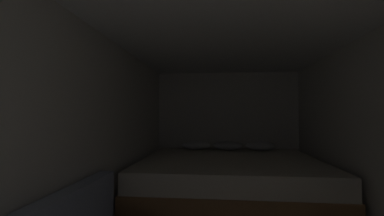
{
  "coord_description": "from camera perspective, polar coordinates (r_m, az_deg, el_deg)",
  "views": [
    {
      "loc": [
        -0.14,
        -0.65,
        1.28
      ],
      "look_at": [
        -0.45,
        2.34,
        1.37
      ],
      "focal_mm": 24.38,
      "sensor_mm": 36.0,
      "label": 1
    }
  ],
  "objects": [
    {
      "name": "wall_left",
      "position": [
        2.56,
        -20.0,
        -7.34
      ],
      "size": [
        0.05,
        4.73,
        2.05
      ],
      "primitive_type": "cube",
      "color": "silver",
      "rests_on": "ground"
    },
    {
      "name": "wall_back",
      "position": [
        4.69,
        7.67,
        -4.78
      ],
      "size": [
        2.56,
        0.05,
        2.05
      ],
      "primitive_type": "cube",
      "color": "silver",
      "rests_on": "ground"
    },
    {
      "name": "bed",
      "position": [
        3.69,
        8.25,
        -16.08
      ],
      "size": [
        2.34,
        2.1,
        0.85
      ],
      "color": "olive",
      "rests_on": "ground"
    },
    {
      "name": "ceiling_slab",
      "position": [
        2.43,
        9.37,
        17.34
      ],
      "size": [
        2.56,
        4.73,
        0.05
      ],
      "primitive_type": "cube",
      "color": "white",
      "rests_on": "wall_left"
    }
  ]
}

